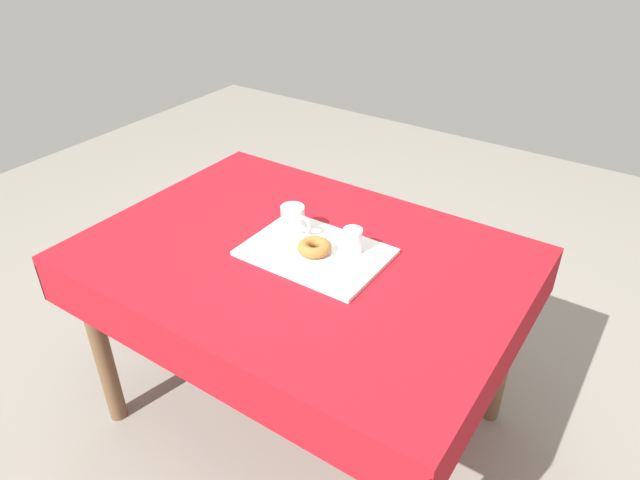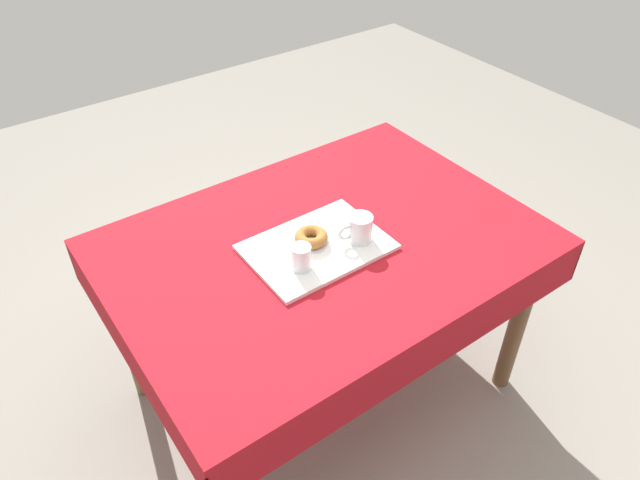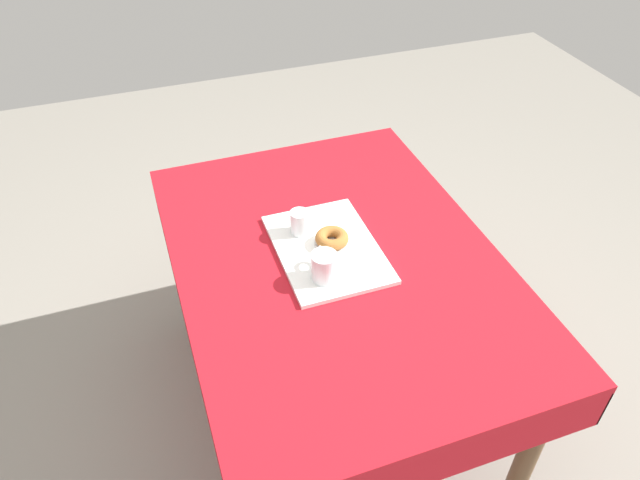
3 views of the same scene
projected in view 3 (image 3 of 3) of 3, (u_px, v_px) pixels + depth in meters
The scene contains 7 objects.
ground_plane at pixel (334, 400), 2.36m from camera, with size 6.00×6.00×0.00m, color gray.
dining_table at pixel (337, 281), 1.93m from camera, with size 1.37×0.99×0.76m.
serving_tray at pixel (327, 249), 1.89m from camera, with size 0.44×0.31×0.01m, color white.
tea_mug_left at pixel (324, 267), 1.75m from camera, with size 0.12×0.08×0.09m.
water_glass_near at pixel (300, 224), 1.92m from camera, with size 0.06×0.06×0.08m.
donut_plate_left at pixel (331, 243), 1.89m from camera, with size 0.11×0.11×0.01m, color silver.
sugar_donut_left at pixel (331, 238), 1.88m from camera, with size 0.11×0.11×0.04m, color #A3662D.
Camera 3 is at (1.29, -0.51, 2.00)m, focal length 33.51 mm.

